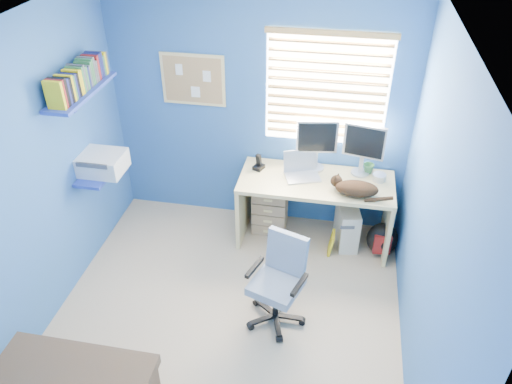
% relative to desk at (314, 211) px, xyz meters
% --- Properties ---
extents(floor, '(3.00, 3.20, 0.00)m').
position_rel_desk_xyz_m(floor, '(-0.64, -1.26, -0.37)').
color(floor, tan).
rests_on(floor, ground).
extents(ceiling, '(3.00, 3.20, 0.00)m').
position_rel_desk_xyz_m(ceiling, '(-0.64, -1.26, 2.13)').
color(ceiling, white).
rests_on(ceiling, wall_back).
extents(wall_back, '(3.00, 0.01, 2.50)m').
position_rel_desk_xyz_m(wall_back, '(-0.64, 0.34, 0.88)').
color(wall_back, '#2E63A0').
rests_on(wall_back, ground).
extents(wall_left, '(0.01, 3.20, 2.50)m').
position_rel_desk_xyz_m(wall_left, '(-2.14, -1.26, 0.88)').
color(wall_left, '#2E63A0').
rests_on(wall_left, ground).
extents(wall_right, '(0.01, 3.20, 2.50)m').
position_rel_desk_xyz_m(wall_right, '(0.86, -1.26, 0.88)').
color(wall_right, '#2E63A0').
rests_on(wall_right, ground).
extents(desk, '(1.51, 0.65, 0.74)m').
position_rel_desk_xyz_m(desk, '(0.00, 0.00, 0.00)').
color(desk, '#E3CA81').
rests_on(desk, floor).
extents(laptop, '(0.40, 0.36, 0.22)m').
position_rel_desk_xyz_m(laptop, '(-0.14, 0.03, 0.48)').
color(laptop, silver).
rests_on(laptop, desk).
extents(monitor_left, '(0.41, 0.19, 0.54)m').
position_rel_desk_xyz_m(monitor_left, '(-0.04, 0.22, 0.64)').
color(monitor_left, silver).
rests_on(monitor_left, desk).
extents(monitor_right, '(0.42, 0.20, 0.54)m').
position_rel_desk_xyz_m(monitor_right, '(0.41, 0.21, 0.64)').
color(monitor_right, silver).
rests_on(monitor_right, desk).
extents(phone, '(0.12, 0.14, 0.17)m').
position_rel_desk_xyz_m(phone, '(-0.59, 0.11, 0.45)').
color(phone, black).
rests_on(phone, desk).
extents(mug, '(0.10, 0.09, 0.10)m').
position_rel_desk_xyz_m(mug, '(0.49, 0.23, 0.42)').
color(mug, '#316E3E').
rests_on(mug, desk).
extents(cd_spindle, '(0.13, 0.13, 0.07)m').
position_rel_desk_xyz_m(cd_spindle, '(0.60, 0.11, 0.41)').
color(cd_spindle, silver).
rests_on(cd_spindle, desk).
extents(cat, '(0.45, 0.34, 0.14)m').
position_rel_desk_xyz_m(cat, '(0.38, -0.18, 0.44)').
color(cat, black).
rests_on(cat, desk).
extents(tower_pc, '(0.27, 0.47, 0.45)m').
position_rel_desk_xyz_m(tower_pc, '(0.35, 0.03, -0.14)').
color(tower_pc, beige).
rests_on(tower_pc, floor).
extents(drawer_boxes, '(0.35, 0.28, 0.54)m').
position_rel_desk_xyz_m(drawer_boxes, '(-0.47, 0.09, -0.10)').
color(drawer_boxes, tan).
rests_on(drawer_boxes, floor).
extents(yellow_book, '(0.03, 0.17, 0.24)m').
position_rel_desk_xyz_m(yellow_book, '(0.21, -0.17, -0.25)').
color(yellow_book, yellow).
rests_on(yellow_book, floor).
extents(backpack, '(0.33, 0.27, 0.36)m').
position_rel_desk_xyz_m(backpack, '(0.70, -0.09, -0.19)').
color(backpack, black).
rests_on(backpack, floor).
extents(office_chair, '(0.60, 0.60, 0.82)m').
position_rel_desk_xyz_m(office_chair, '(-0.20, -1.12, -0.06)').
color(office_chair, black).
rests_on(office_chair, floor).
extents(window_blinds, '(1.15, 0.05, 1.10)m').
position_rel_desk_xyz_m(window_blinds, '(0.01, 0.31, 1.18)').
color(window_blinds, white).
rests_on(window_blinds, ground).
extents(corkboard, '(0.64, 0.02, 0.52)m').
position_rel_desk_xyz_m(corkboard, '(-1.29, 0.33, 1.18)').
color(corkboard, '#E3CA81').
rests_on(corkboard, ground).
extents(wall_shelves, '(0.42, 0.90, 1.05)m').
position_rel_desk_xyz_m(wall_shelves, '(-1.99, -0.51, 1.06)').
color(wall_shelves, '#263FAB').
rests_on(wall_shelves, ground).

